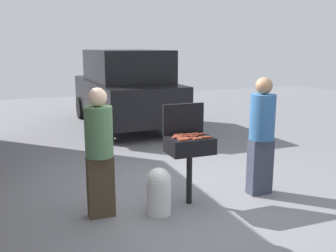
{
  "coord_description": "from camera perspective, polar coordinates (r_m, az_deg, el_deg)",
  "views": [
    {
      "loc": [
        -2.14,
        -4.69,
        2.14
      ],
      "look_at": [
        -0.16,
        0.38,
        1.0
      ],
      "focal_mm": 41.3,
      "sensor_mm": 36.0,
      "label": 1
    }
  ],
  "objects": [
    {
      "name": "hot_dog_5",
      "position": [
        5.04,
        4.36,
        -1.86
      ],
      "size": [
        0.13,
        0.04,
        0.03
      ],
      "primitive_type": "cylinder",
      "rotation": [
        0.0,
        1.57,
        0.08
      ],
      "color": "#C6593D",
      "rests_on": "bbq_grill"
    },
    {
      "name": "bbq_grill",
      "position": [
        5.2,
        3.2,
        -3.18
      ],
      "size": [
        0.6,
        0.44,
        0.94
      ],
      "color": "black",
      "rests_on": "ground"
    },
    {
      "name": "hot_dog_0",
      "position": [
        5.19,
        2.94,
        -1.42
      ],
      "size": [
        0.13,
        0.03,
        0.03
      ],
      "primitive_type": "cylinder",
      "rotation": [
        0.0,
        1.57,
        -0.02
      ],
      "color": "#AD4228",
      "rests_on": "bbq_grill"
    },
    {
      "name": "hot_dog_10",
      "position": [
        5.13,
        5.16,
        -1.63
      ],
      "size": [
        0.13,
        0.03,
        0.03
      ],
      "primitive_type": "cylinder",
      "rotation": [
        0.0,
        1.57,
        -0.05
      ],
      "color": "#B74C33",
      "rests_on": "bbq_grill"
    },
    {
      "name": "parked_minivan",
      "position": [
        10.34,
        -6.29,
        5.58
      ],
      "size": [
        2.11,
        4.44,
        2.02
      ],
      "rotation": [
        0.0,
        0.0,
        3.16
      ],
      "color": "black",
      "rests_on": "ground"
    },
    {
      "name": "hot_dog_8",
      "position": [
        5.25,
        2.56,
        -1.26
      ],
      "size": [
        0.13,
        0.04,
        0.03
      ],
      "primitive_type": "cylinder",
      "rotation": [
        0.0,
        1.57,
        0.08
      ],
      "color": "#B74C33",
      "rests_on": "bbq_grill"
    },
    {
      "name": "hot_dog_6",
      "position": [
        5.3,
        4.83,
        -1.18
      ],
      "size": [
        0.13,
        0.03,
        0.03
      ],
      "primitive_type": "cylinder",
      "rotation": [
        0.0,
        1.57,
        -0.0
      ],
      "color": "#AD4228",
      "rests_on": "bbq_grill"
    },
    {
      "name": "hot_dog_7",
      "position": [
        5.06,
        2.09,
        -1.76
      ],
      "size": [
        0.13,
        0.03,
        0.03
      ],
      "primitive_type": "cylinder",
      "rotation": [
        0.0,
        1.57,
        -0.05
      ],
      "color": "#B74C33",
      "rests_on": "bbq_grill"
    },
    {
      "name": "hot_dog_14",
      "position": [
        5.1,
        1.27,
        -1.66
      ],
      "size": [
        0.13,
        0.04,
        0.03
      ],
      "primitive_type": "cylinder",
      "rotation": [
        0.0,
        1.57,
        0.09
      ],
      "color": "#C6593D",
      "rests_on": "bbq_grill"
    },
    {
      "name": "hot_dog_3",
      "position": [
        5.06,
        3.43,
        -1.79
      ],
      "size": [
        0.13,
        0.03,
        0.03
      ],
      "primitive_type": "cylinder",
      "rotation": [
        0.0,
        1.57,
        -0.03
      ],
      "color": "#B74C33",
      "rests_on": "bbq_grill"
    },
    {
      "name": "hot_dog_2",
      "position": [
        5.3,
        3.74,
        -1.16
      ],
      "size": [
        0.13,
        0.03,
        0.03
      ],
      "primitive_type": "cylinder",
      "rotation": [
        0.0,
        1.57,
        0.03
      ],
      "color": "#B74C33",
      "rests_on": "bbq_grill"
    },
    {
      "name": "hot_dog_11",
      "position": [
        5.16,
        1.47,
        -1.5
      ],
      "size": [
        0.13,
        0.04,
        0.03
      ],
      "primitive_type": "cylinder",
      "rotation": [
        0.0,
        1.57,
        -0.12
      ],
      "color": "#B74C33",
      "rests_on": "bbq_grill"
    },
    {
      "name": "hot_dog_13",
      "position": [
        5.24,
        1.49,
        -1.28
      ],
      "size": [
        0.13,
        0.03,
        0.03
      ],
      "primitive_type": "cylinder",
      "rotation": [
        0.0,
        1.57,
        0.0
      ],
      "color": "#B74C33",
      "rests_on": "bbq_grill"
    },
    {
      "name": "hot_dog_1",
      "position": [
        5.12,
        5.83,
        -1.65
      ],
      "size": [
        0.13,
        0.03,
        0.03
      ],
      "primitive_type": "cylinder",
      "rotation": [
        0.0,
        1.57,
        -0.07
      ],
      "color": "#AD4228",
      "rests_on": "bbq_grill"
    },
    {
      "name": "propane_tank",
      "position": [
        5.02,
        -1.36,
        -9.43
      ],
      "size": [
        0.32,
        0.32,
        0.62
      ],
      "color": "silver",
      "rests_on": "ground"
    },
    {
      "name": "hot_dog_12",
      "position": [
        5.01,
        2.16,
        -1.91
      ],
      "size": [
        0.13,
        0.04,
        0.03
      ],
      "primitive_type": "cylinder",
      "rotation": [
        0.0,
        1.57,
        0.11
      ],
      "color": "#B74C33",
      "rests_on": "bbq_grill"
    },
    {
      "name": "ground_plane",
      "position": [
        5.58,
        2.98,
        -10.75
      ],
      "size": [
        24.0,
        24.0,
        0.0
      ],
      "primitive_type": "plane",
      "color": "slate"
    },
    {
      "name": "person_left",
      "position": [
        4.85,
        -10.1,
        -3.27
      ],
      "size": [
        0.35,
        0.35,
        1.64
      ],
      "rotation": [
        0.0,
        0.0,
        -0.17
      ],
      "color": "#3F3323",
      "rests_on": "ground"
    },
    {
      "name": "grill_lid_open",
      "position": [
        5.32,
        2.27,
        1.08
      ],
      "size": [
        0.6,
        0.05,
        0.42
      ],
      "primitive_type": "cube",
      "color": "black",
      "rests_on": "bbq_grill"
    },
    {
      "name": "hot_dog_4",
      "position": [
        5.18,
        3.76,
        -1.46
      ],
      "size": [
        0.13,
        0.04,
        0.03
      ],
      "primitive_type": "cylinder",
      "rotation": [
        0.0,
        1.57,
        -0.09
      ],
      "color": "#AD4228",
      "rests_on": "bbq_grill"
    },
    {
      "name": "person_right",
      "position": [
        5.68,
        13.66,
        -0.86
      ],
      "size": [
        0.36,
        0.36,
        1.71
      ],
      "rotation": [
        0.0,
        0.0,
        3.14
      ],
      "color": "#333847",
      "rests_on": "ground"
    },
    {
      "name": "hot_dog_9",
      "position": [
        4.97,
        2.34,
        -2.04
      ],
      "size": [
        0.13,
        0.03,
        0.03
      ],
      "primitive_type": "cylinder",
      "rotation": [
        0.0,
        1.57,
        -0.07
      ],
      "color": "#AD4228",
      "rests_on": "bbq_grill"
    }
  ]
}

